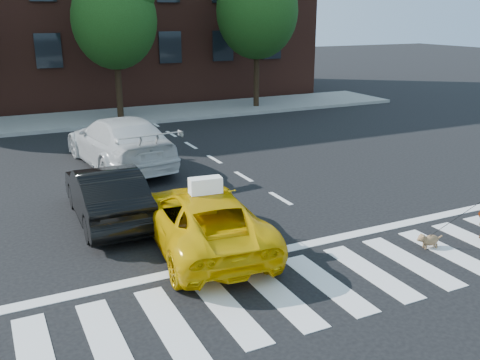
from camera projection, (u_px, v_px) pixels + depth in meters
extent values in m
plane|color=black|center=(327.00, 284.00, 9.70)|extent=(120.00, 120.00, 0.00)
cube|color=silver|center=(327.00, 283.00, 9.69)|extent=(13.00, 2.40, 0.01)
cube|color=silver|center=(282.00, 250.00, 11.07)|extent=(12.00, 0.30, 0.01)
cube|color=slate|center=(108.00, 118.00, 24.67)|extent=(30.00, 4.00, 0.15)
cylinder|color=black|center=(118.00, 81.00, 23.94)|extent=(0.28, 0.28, 3.55)
ellipsoid|color=#17330E|center=(114.00, 20.00, 23.15)|extent=(3.69, 3.69, 4.25)
cylinder|color=black|center=(256.00, 71.00, 26.84)|extent=(0.28, 0.28, 3.85)
ellipsoid|color=#17330E|center=(257.00, 11.00, 25.98)|extent=(4.00, 4.00, 4.60)
imported|color=#E4B004|center=(202.00, 219.00, 11.06)|extent=(2.53, 4.68, 1.25)
imported|color=black|center=(106.00, 194.00, 12.48)|extent=(1.50, 4.05, 1.32)
imported|color=silver|center=(120.00, 142.00, 16.93)|extent=(2.74, 5.67, 1.59)
ellipsoid|color=#906949|center=(431.00, 240.00, 11.12)|extent=(0.44, 0.33, 0.22)
sphere|color=#906949|center=(422.00, 238.00, 11.08)|extent=(0.21, 0.21, 0.16)
sphere|color=#906949|center=(419.00, 240.00, 11.08)|extent=(0.10, 0.10, 0.08)
cylinder|color=#906949|center=(440.00, 237.00, 11.12)|extent=(0.12, 0.07, 0.10)
sphere|color=#906949|center=(421.00, 235.00, 11.11)|extent=(0.07, 0.07, 0.06)
sphere|color=#906949|center=(424.00, 237.00, 11.01)|extent=(0.07, 0.07, 0.06)
cylinder|color=#906949|center=(426.00, 247.00, 11.09)|extent=(0.05, 0.05, 0.11)
cylinder|color=#906949|center=(424.00, 245.00, 11.19)|extent=(0.05, 0.05, 0.11)
cylinder|color=#906949|center=(436.00, 246.00, 11.12)|extent=(0.05, 0.05, 0.11)
cylinder|color=#906949|center=(434.00, 244.00, 11.21)|extent=(0.05, 0.05, 0.11)
cube|color=white|center=(205.00, 185.00, 10.66)|extent=(0.68, 0.35, 0.32)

